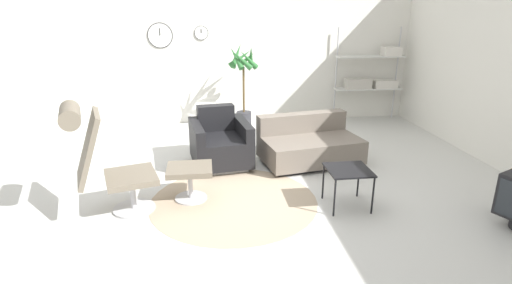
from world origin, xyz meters
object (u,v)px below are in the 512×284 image
Objects in this scene: armchair_red at (220,144)px; side_table at (348,173)px; lounge_chair at (100,152)px; ottoman at (190,175)px; potted_plant at (243,85)px; shelf_unit at (373,75)px; couch_low at (309,145)px.

side_table is (1.30, -1.39, 0.10)m from armchair_red.
armchair_red is at bearing 119.46° from lounge_chair.
lounge_chair reaches higher than ottoman.
side_table is at bearing -12.68° from ottoman.
shelf_unit reaches higher than potted_plant.
armchair_red is at bearing -12.56° from couch_low.
shelf_unit is at bearing -154.52° from armchair_red.
shelf_unit reaches higher than lounge_chair.
shelf_unit is (4.16, 3.22, 0.17)m from lounge_chair.
side_table is 0.30× the size of potted_plant.
ottoman is 0.35× the size of couch_low.
side_table is (1.67, -0.38, 0.10)m from ottoman.
potted_plant is at bearing -114.39° from armchair_red.
ottoman is at bearing -107.71° from potted_plant.
lounge_chair is 0.80× the size of potted_plant.
lounge_chair reaches higher than side_table.
shelf_unit is at bearing 41.98° from ottoman.
couch_low is (2.45, 1.21, -0.45)m from lounge_chair.
armchair_red is 0.63× the size of potted_plant.
lounge_chair is 3.39m from potted_plant.
lounge_chair is 1.81m from armchair_red.
potted_plant is 2.47m from shelf_unit.
armchair_red is at bearing -106.08° from potted_plant.
armchair_red is (0.37, 1.01, -0.00)m from ottoman.
shelf_unit is at bearing 64.07° from side_table.
shelf_unit is at bearing 111.49° from lounge_chair.
lounge_chair is 0.97m from ottoman.
shelf_unit reaches higher than couch_low.
side_table is at bearing -115.93° from shelf_unit.
couch_low is 1.35m from side_table.
ottoman is 0.53× the size of armchair_red.
side_table is at bearing 70.84° from lounge_chair.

